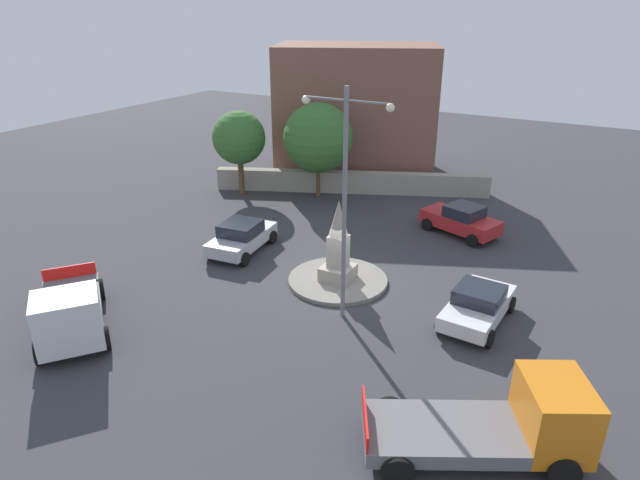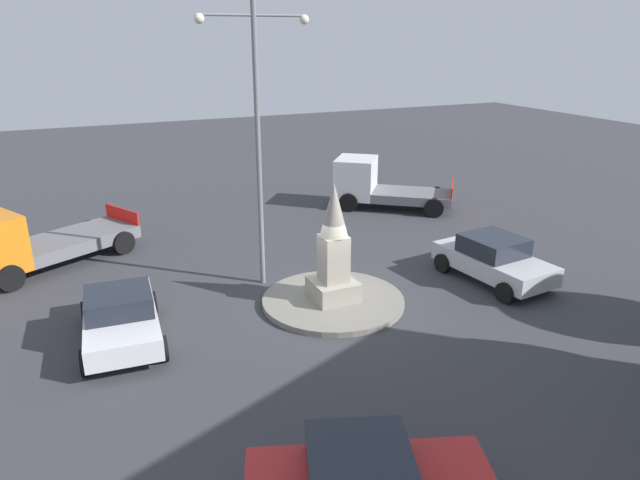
# 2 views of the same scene
# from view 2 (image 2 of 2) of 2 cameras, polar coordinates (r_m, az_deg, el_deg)

# --- Properties ---
(ground_plane) EXTENTS (80.00, 80.00, 0.00)m
(ground_plane) POSITION_cam_2_polar(r_m,az_deg,el_deg) (17.28, 1.31, -6.27)
(ground_plane) COLOR #38383D
(traffic_island) EXTENTS (4.22, 4.22, 0.17)m
(traffic_island) POSITION_cam_2_polar(r_m,az_deg,el_deg) (17.25, 1.31, -6.02)
(traffic_island) COLOR gray
(traffic_island) RESTS_ON ground
(monument) EXTENTS (1.27, 1.27, 3.51)m
(monument) POSITION_cam_2_polar(r_m,az_deg,el_deg) (16.62, 1.35, -1.12)
(monument) COLOR #9E9687
(monument) RESTS_ON traffic_island
(streetlamp) EXTENTS (3.32, 0.28, 8.51)m
(streetlamp) POSITION_cam_2_polar(r_m,az_deg,el_deg) (17.34, -6.21, 11.41)
(streetlamp) COLOR slate
(streetlamp) RESTS_ON ground
(car_silver_passing) EXTENTS (2.37, 4.07, 1.48)m
(car_silver_passing) POSITION_cam_2_polar(r_m,az_deg,el_deg) (19.36, 16.78, -1.77)
(car_silver_passing) COLOR #B7BABF
(car_silver_passing) RESTS_ON ground
(car_white_approaching) EXTENTS (2.21, 4.02, 1.40)m
(car_white_approaching) POSITION_cam_2_polar(r_m,az_deg,el_deg) (15.84, -19.13, -7.13)
(car_white_approaching) COLOR silver
(car_white_approaching) RESTS_ON ground
(truck_white_parked_right) EXTENTS (5.40, 4.86, 2.23)m
(truck_white_parked_right) POSITION_cam_2_polar(r_m,az_deg,el_deg) (26.63, 5.51, 5.48)
(truck_white_parked_right) COLOR silver
(truck_white_parked_right) RESTS_ON ground
(truck_orange_far_side) EXTENTS (5.96, 4.50, 2.23)m
(truck_orange_far_side) POSITION_cam_2_polar(r_m,az_deg,el_deg) (21.50, -26.97, -0.25)
(truck_orange_far_side) COLOR orange
(truck_orange_far_side) RESTS_ON ground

